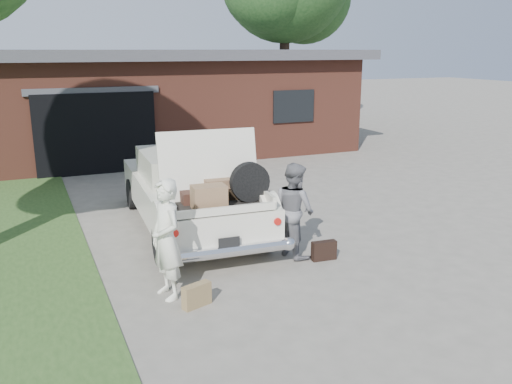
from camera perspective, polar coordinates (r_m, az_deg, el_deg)
name	(u,v)px	position (r m, az deg, el deg)	size (l,w,h in m)	color
ground	(271,269)	(8.53, 1.63, -8.11)	(90.00, 90.00, 0.00)	gray
house	(155,99)	(19.15, -10.54, 9.63)	(12.80, 7.80, 3.30)	brown
sedan	(190,190)	(10.31, -6.94, 0.18)	(2.24, 5.12, 2.07)	silver
woman_left	(166,239)	(7.43, -9.41, -4.95)	(0.61, 0.40, 1.67)	white
woman_right	(294,210)	(8.88, 4.04, -1.87)	(0.76, 0.59, 1.56)	slate
suitcase_left	(197,295)	(7.36, -6.27, -10.76)	(0.41, 0.13, 0.32)	#967A4C
suitcase_right	(324,251)	(8.90, 7.16, -6.14)	(0.41, 0.13, 0.32)	black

